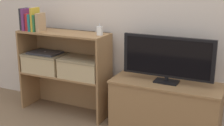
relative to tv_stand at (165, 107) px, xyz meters
name	(u,v)px	position (x,y,z in m)	size (l,w,h in m)	color
wall_back	(123,1)	(-0.55, 0.23, 0.95)	(10.00, 0.05, 2.40)	beige
tv_stand	(165,107)	(0.00, 0.00, 0.00)	(1.04, 0.42, 0.49)	olive
tv	(167,58)	(0.00, 0.00, 0.48)	(0.85, 0.14, 0.44)	black
bookshelf_lower_tier	(69,85)	(-1.11, 0.03, 0.03)	(0.98, 0.34, 0.43)	olive
bookshelf_upper_tier	(67,46)	(-1.11, 0.03, 0.48)	(0.98, 0.34, 0.45)	olive
book_charcoal	(24,19)	(-1.56, -0.10, 0.75)	(0.03, 0.12, 0.23)	#232328
book_plum	(27,19)	(-1.52, -0.10, 0.75)	(0.03, 0.15, 0.23)	#6B2D66
book_crimson	(30,22)	(-1.48, -0.10, 0.73)	(0.04, 0.13, 0.18)	#B22328
book_teal	(33,22)	(-1.44, -0.10, 0.73)	(0.03, 0.15, 0.18)	#1E7075
book_mustard	(35,19)	(-1.41, -0.10, 0.76)	(0.03, 0.14, 0.24)	gold
book_forest	(38,23)	(-1.38, -0.10, 0.73)	(0.02, 0.15, 0.17)	#286638
book_tan	(41,22)	(-1.34, -0.10, 0.73)	(0.04, 0.13, 0.19)	tan
baby_monitor	(100,31)	(-0.68, -0.03, 0.68)	(0.05, 0.03, 0.12)	white
storage_basket_left	(46,62)	(-1.35, -0.04, 0.30)	(0.45, 0.30, 0.20)	tan
storage_basket_right	(83,67)	(-0.88, -0.04, 0.30)	(0.45, 0.30, 0.20)	tan
laptop	(45,53)	(-1.35, -0.04, 0.40)	(0.34, 0.24, 0.02)	#2D2D33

